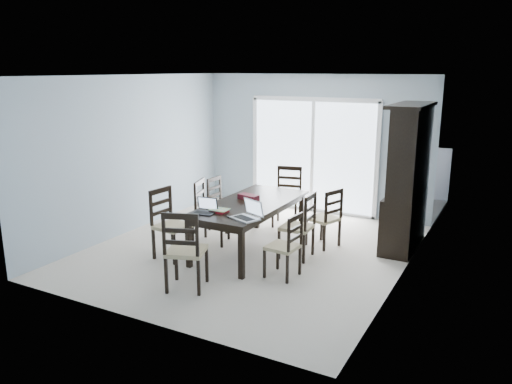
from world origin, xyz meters
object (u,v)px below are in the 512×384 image
at_px(chair_end_near, 184,243).
at_px(game_box, 249,197).
at_px(laptop_dark, 204,210).
at_px(chair_left_far, 219,198).
at_px(chair_right_near, 288,239).
at_px(chair_right_mid, 303,219).
at_px(hot_tub, 300,171).
at_px(dining_table, 250,207).
at_px(cell_phone, 229,217).
at_px(china_hutch, 408,179).
at_px(chair_right_far, 328,212).
at_px(chair_left_near, 167,216).
at_px(chair_left_mid, 207,205).
at_px(laptop_silver, 245,215).
at_px(chair_end_far, 288,189).

distance_m(chair_end_near, game_box, 1.80).
relative_size(chair_end_near, laptop_dark, 3.68).
xyz_separation_m(chair_left_far, chair_right_near, (1.92, -1.35, -0.01)).
bearing_deg(chair_right_mid, laptop_dark, 126.09).
height_order(laptop_dark, hot_tub, hot_tub).
distance_m(dining_table, cell_phone, 0.81).
relative_size(china_hutch, cell_phone, 22.04).
xyz_separation_m(chair_right_mid, hot_tub, (-1.58, 3.58, -0.09)).
bearing_deg(chair_right_near, dining_table, 58.84).
xyz_separation_m(chair_right_far, cell_phone, (-0.89, -1.47, 0.19)).
bearing_deg(chair_left_near, chair_right_near, 99.01).
relative_size(china_hutch, chair_end_near, 1.83).
distance_m(chair_left_far, chair_right_far, 1.97).
bearing_deg(china_hutch, chair_left_near, -145.26).
bearing_deg(dining_table, chair_right_near, -35.81).
bearing_deg(chair_left_far, dining_table, 58.94).
distance_m(chair_left_near, hot_tub, 4.45).
height_order(chair_left_mid, hot_tub, chair_left_mid).
bearing_deg(laptop_silver, laptop_dark, -155.11).
relative_size(chair_left_mid, hot_tub, 0.55).
height_order(chair_right_near, hot_tub, chair_right_near).
bearing_deg(laptop_dark, game_box, 71.98).
distance_m(chair_left_far, hot_tub, 2.98).
bearing_deg(chair_left_far, chair_right_far, 93.50).
bearing_deg(chair_left_mid, dining_table, 75.22).
distance_m(chair_left_near, laptop_dark, 0.68).
height_order(chair_left_near, laptop_silver, chair_left_near).
height_order(chair_left_far, chair_right_mid, chair_right_mid).
xyz_separation_m(dining_table, hot_tub, (-0.75, 3.64, -0.17)).
height_order(chair_right_far, laptop_dark, chair_right_far).
xyz_separation_m(chair_right_near, game_box, (-1.05, 0.81, 0.25)).
distance_m(chair_right_mid, laptop_silver, 0.99).
distance_m(chair_left_mid, cell_phone, 1.19).
xyz_separation_m(chair_right_near, cell_phone, (-0.84, -0.11, 0.22)).
bearing_deg(cell_phone, chair_end_far, 127.89).
bearing_deg(chair_end_far, chair_left_near, 56.48).
bearing_deg(laptop_dark, chair_right_near, -0.95).
bearing_deg(dining_table, china_hutch, 31.71).
bearing_deg(chair_left_mid, chair_right_near, 53.31).
distance_m(chair_end_far, cell_phone, 2.29).
height_order(chair_end_near, chair_end_far, chair_end_near).
distance_m(laptop_dark, cell_phone, 0.39).
bearing_deg(chair_left_mid, laptop_dark, 16.17).
bearing_deg(chair_end_near, cell_phone, 62.50).
height_order(dining_table, laptop_silver, laptop_silver).
height_order(chair_right_near, chair_end_near, chair_end_near).
height_order(chair_end_near, laptop_dark, chair_end_near).
xyz_separation_m(chair_left_near, chair_right_far, (1.93, 1.47, -0.06)).
distance_m(chair_right_far, chair_end_far, 1.33).
bearing_deg(laptop_silver, chair_left_far, 154.37).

